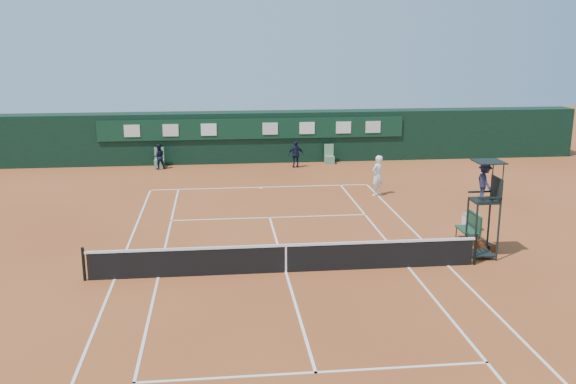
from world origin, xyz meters
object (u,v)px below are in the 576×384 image
object	(u,v)px
umpire_chair	(485,189)
player_bench	(471,226)
tennis_net	(286,258)
player	(377,176)
cooler	(471,222)

from	to	relation	value
umpire_chair	player_bench	bearing A→B (deg)	79.74
tennis_net	player	size ratio (longest dim) A/B	6.60
player	umpire_chair	bearing A→B (deg)	62.70
player_bench	cooler	distance (m)	1.54
umpire_chair	player_bench	world-z (taller)	umpire_chair
tennis_net	cooler	bearing A→B (deg)	25.89
player_bench	umpire_chair	bearing A→B (deg)	-100.26
umpire_chair	cooler	xyz separation A→B (m)	(0.89, 3.08, -2.13)
player_bench	cooler	world-z (taller)	player_bench
tennis_net	player	bearing A→B (deg)	60.52
umpire_chair	cooler	distance (m)	3.85
umpire_chair	player_bench	distance (m)	2.53
umpire_chair	cooler	world-z (taller)	umpire_chair
player_bench	tennis_net	bearing A→B (deg)	-161.69
tennis_net	cooler	distance (m)	8.66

